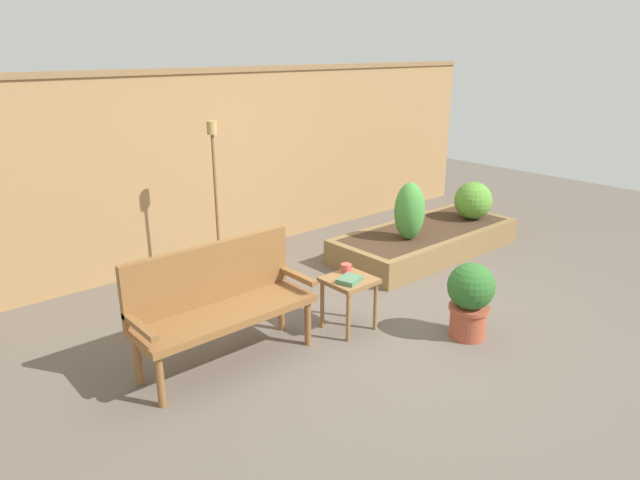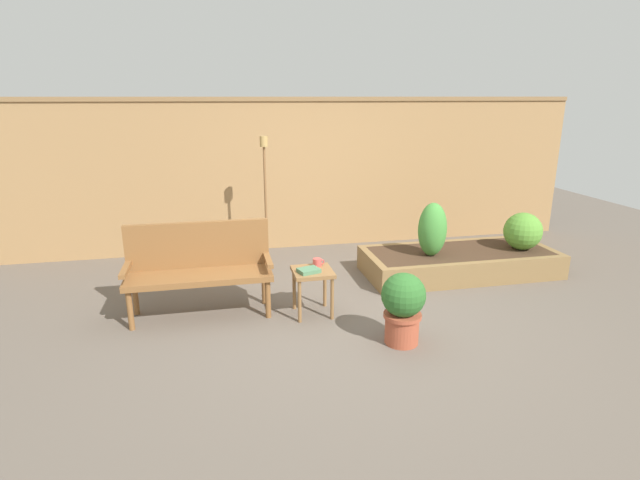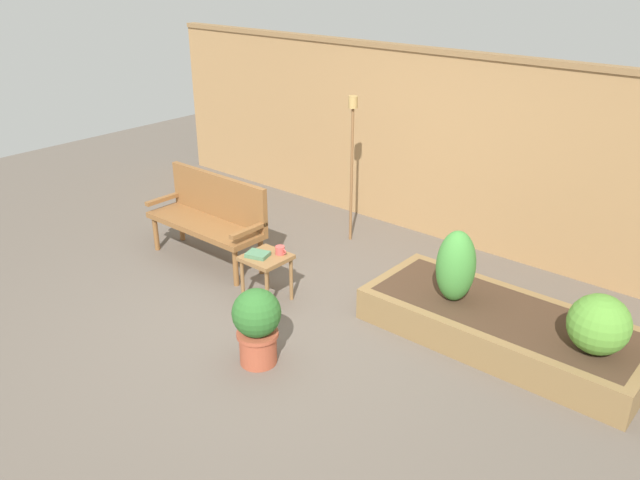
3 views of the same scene
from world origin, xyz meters
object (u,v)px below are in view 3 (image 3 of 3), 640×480
potted_boxwood (257,323)px  shrub_far_corner (599,324)px  cup_on_table (280,250)px  shrub_near_bench (456,266)px  garden_bench (211,212)px  side_table (266,264)px  tiki_torch (352,144)px  book_on_table (258,254)px

potted_boxwood → shrub_far_corner: size_ratio=1.42×
cup_on_table → shrub_near_bench: 1.65m
shrub_far_corner → garden_bench: bearing=-174.0°
side_table → tiki_torch: tiki_torch is taller
garden_bench → side_table: 1.16m
shrub_far_corner → tiki_torch: (-3.12, 0.96, 0.62)m
potted_boxwood → shrub_near_bench: (0.94, 1.49, 0.26)m
garden_bench → potted_boxwood: 2.09m
book_on_table → shrub_near_bench: 1.83m
garden_bench → side_table: bearing=-14.5°
side_table → book_on_table: size_ratio=2.35×
garden_bench → cup_on_table: size_ratio=11.67×
shrub_near_bench → side_table: bearing=-156.3°
tiki_torch → side_table: bearing=-80.4°
shrub_far_corner → shrub_near_bench: bearing=180.0°
side_table → shrub_near_bench: (1.61, 0.71, 0.23)m
book_on_table → potted_boxwood: size_ratio=0.31×
side_table → book_on_table: bearing=-131.7°
side_table → tiki_torch: (-0.28, 1.67, 0.76)m
side_table → potted_boxwood: (0.67, -0.78, -0.03)m
potted_boxwood → shrub_near_bench: shrub_near_bench is taller
side_table → shrub_near_bench: shrub_near_bench is taller
garden_bench → shrub_far_corner: garden_bench is taller
shrub_far_corner → tiki_torch: bearing=162.9°
cup_on_table → garden_bench: bearing=171.8°
garden_bench → cup_on_table: 1.21m
cup_on_table → shrub_near_bench: size_ratio=0.19×
side_table → potted_boxwood: size_ratio=0.72×
shrub_near_bench → shrub_far_corner: shrub_near_bench is taller
side_table → potted_boxwood: 1.03m
cup_on_table → shrub_far_corner: 2.83m
side_table → tiki_torch: bearing=99.6°
potted_boxwood → side_table: bearing=130.6°
cup_on_table → book_on_table: (-0.13, -0.18, -0.02)m
shrub_near_bench → garden_bench: bearing=-171.3°
cup_on_table → shrub_far_corner: size_ratio=0.26×
garden_bench → shrub_far_corner: (3.96, 0.42, -0.01)m
cup_on_table → potted_boxwood: (0.59, -0.90, -0.15)m
book_on_table → shrub_near_bench: shrub_near_bench is taller
tiki_torch → shrub_far_corner: bearing=-17.1°
garden_bench → book_on_table: garden_bench is taller
book_on_table → shrub_far_corner: 2.99m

